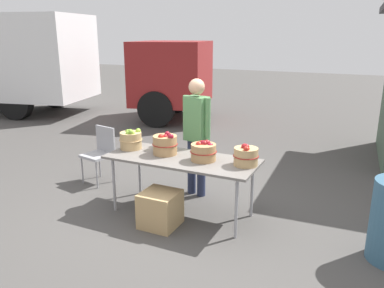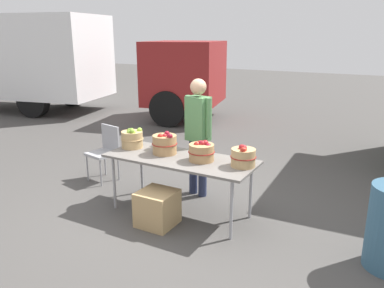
# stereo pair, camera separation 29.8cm
# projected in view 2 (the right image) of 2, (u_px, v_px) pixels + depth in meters

# --- Properties ---
(ground_plane) EXTENTS (40.00, 40.00, 0.00)m
(ground_plane) POSITION_uv_depth(u_px,v_px,m) (181.00, 212.00, 4.96)
(ground_plane) COLOR #474442
(market_table) EXTENTS (1.90, 0.76, 0.75)m
(market_table) POSITION_uv_depth(u_px,v_px,m) (180.00, 161.00, 4.77)
(market_table) COLOR slate
(market_table) RESTS_ON ground
(apple_basket_green_0) EXTENTS (0.31, 0.31, 0.28)m
(apple_basket_green_0) POSITION_uv_depth(u_px,v_px,m) (132.00, 139.00, 5.14)
(apple_basket_green_0) COLOR tan
(apple_basket_green_0) RESTS_ON market_table
(apple_basket_red_0) EXTENTS (0.33, 0.33, 0.30)m
(apple_basket_red_0) POSITION_uv_depth(u_px,v_px,m) (165.00, 144.00, 4.88)
(apple_basket_red_0) COLOR #A87F51
(apple_basket_red_0) RESTS_ON market_table
(apple_basket_red_1) EXTENTS (0.32, 0.32, 0.25)m
(apple_basket_red_1) POSITION_uv_depth(u_px,v_px,m) (202.00, 151.00, 4.61)
(apple_basket_red_1) COLOR #A87F51
(apple_basket_red_1) RESTS_ON market_table
(apple_basket_red_2) EXTENTS (0.30, 0.30, 0.26)m
(apple_basket_red_2) POSITION_uv_depth(u_px,v_px,m) (243.00, 157.00, 4.41)
(apple_basket_red_2) COLOR tan
(apple_basket_red_2) RESTS_ON market_table
(vendor_adult) EXTENTS (0.43, 0.27, 1.66)m
(vendor_adult) POSITION_uv_depth(u_px,v_px,m) (198.00, 128.00, 5.27)
(vendor_adult) COLOR #262D4C
(vendor_adult) RESTS_ON ground
(box_truck) EXTENTS (7.99, 3.81, 2.75)m
(box_truck) POSITION_uv_depth(u_px,v_px,m) (65.00, 61.00, 10.99)
(box_truck) COLOR white
(box_truck) RESTS_ON ground
(folding_chair) EXTENTS (0.47, 0.47, 0.86)m
(folding_chair) POSITION_uv_depth(u_px,v_px,m) (105.00, 148.00, 5.97)
(folding_chair) COLOR #99999E
(folding_chair) RESTS_ON ground
(produce_crate) EXTENTS (0.43, 0.43, 0.43)m
(produce_crate) POSITION_uv_depth(u_px,v_px,m) (157.00, 208.00, 4.60)
(produce_crate) COLOR tan
(produce_crate) RESTS_ON ground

